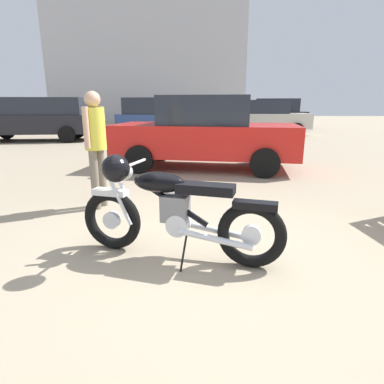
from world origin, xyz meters
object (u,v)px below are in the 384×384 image
Objects in this scene: silver_sedan_mid at (266,117)px; red_hatchback_near at (36,118)px; dark_sedan_left at (172,117)px; bystander at (95,138)px; white_estate_far at (274,114)px; blue_hatchback_right at (205,133)px; vintage_motorcycle at (171,211)px.

silver_sedan_mid is 0.86× the size of red_hatchback_near.
red_hatchback_near is (-5.52, -0.87, 0.00)m from dark_sedan_left.
red_hatchback_near reaches higher than bystander.
red_hatchback_near is at bearing 137.28° from bystander.
bystander is at bearing 68.32° from silver_sedan_mid.
red_hatchback_near is 12.56m from white_estate_far.
bystander is at bearing -109.46° from blue_hatchback_right.
vintage_motorcycle is at bearing 75.33° from silver_sedan_mid.
vintage_motorcycle is 4.71m from blue_hatchback_right.
dark_sedan_left and red_hatchback_near have the same top height.
white_estate_far is at bearing -109.84° from silver_sedan_mid.
dark_sedan_left is at bearing 53.86° from white_estate_far.
white_estate_far is at bearing 56.00° from dark_sedan_left.
blue_hatchback_right is 12.43m from white_estate_far.
white_estate_far reaches higher than dark_sedan_left.
dark_sedan_left is at bearing 28.84° from silver_sedan_mid.
red_hatchback_near reaches higher than vintage_motorcycle.
dark_sedan_left reaches higher than silver_sedan_mid.
blue_hatchback_right reaches higher than vintage_motorcycle.
white_estate_far is (3.75, 11.86, 0.08)m from blue_hatchback_right.
vintage_motorcycle is 2.07m from bystander.
bystander is 0.41× the size of white_estate_far.
white_estate_far reaches higher than silver_sedan_mid.
blue_hatchback_right is 1.07× the size of white_estate_far.
silver_sedan_mid is 3.02m from white_estate_far.
bystander is at bearing -79.63° from dark_sedan_left.
blue_hatchback_right reaches higher than bystander.
bystander is 15.88m from white_estate_far.
blue_hatchback_right is at bearing 80.30° from white_estate_far.
dark_sedan_left is at bearing -70.39° from vintage_motorcycle.
blue_hatchback_right is at bearing 132.57° from red_hatchback_near.
bystander is 0.34× the size of red_hatchback_near.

